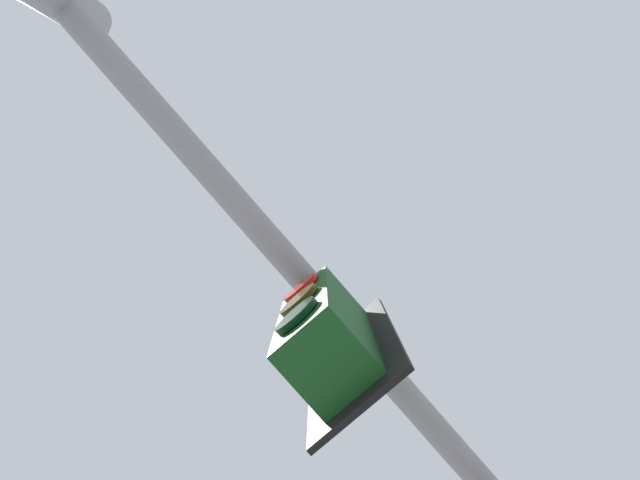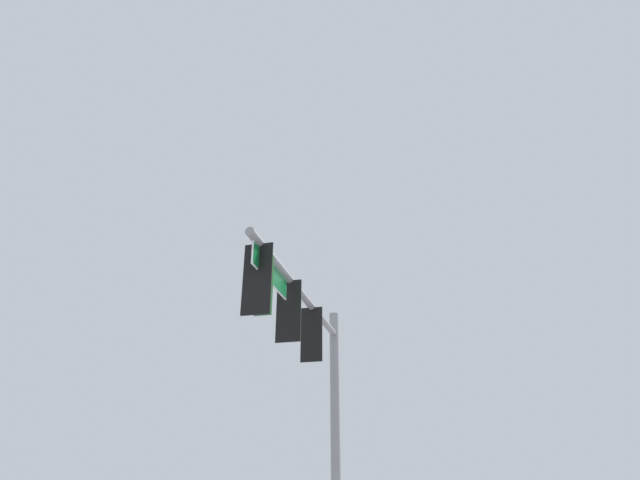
{
  "view_description": "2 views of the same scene",
  "coord_description": "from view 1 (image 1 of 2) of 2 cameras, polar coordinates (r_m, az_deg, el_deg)",
  "views": [
    {
      "loc": [
        -4.2,
        -5.84,
        1.76
      ],
      "look_at": [
        -3.96,
        -5.52,
        5.66
      ],
      "focal_mm": 35.0,
      "sensor_mm": 36.0,
      "label": 1
    },
    {
      "loc": [
        6.76,
        -0.11,
        1.53
      ],
      "look_at": [
        -1.67,
        -4.12,
        6.1
      ],
      "focal_mm": 28.0,
      "sensor_mm": 36.0,
      "label": 2
    }
  ],
  "objects": [
    {
      "name": "signal_pole_near",
      "position": [
        2.62,
        4.23,
        -14.86
      ],
      "size": [
        6.65,
        1.62,
        5.97
      ],
      "color": "gray",
      "rests_on": "ground_plane"
    }
  ]
}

